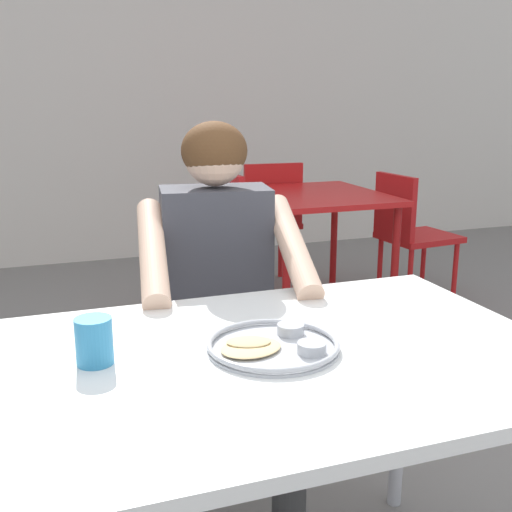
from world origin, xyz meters
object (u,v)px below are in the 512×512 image
Objects in this scene: thali_tray at (274,344)px; diner_foreground at (220,283)px; drinking_cup at (94,339)px; chair_foreground at (211,329)px; table_foreground at (275,384)px; table_background_red at (314,209)px; chair_red_far at (268,216)px; chair_red_left at (212,240)px; chair_red_right at (409,230)px.

thali_tray is 0.61m from diner_foreground.
chair_foreground is (0.45, 0.77, -0.31)m from drinking_cup.
table_foreground is 1.42× the size of table_background_red.
drinking_cup is 0.70m from diner_foreground.
table_foreground is 4.30× the size of thali_tray.
chair_red_far is (1.00, 2.70, -0.18)m from table_foreground.
chair_red_left is (0.44, 2.11, -0.17)m from table_foreground.
chair_red_right is at bearing 38.06° from chair_foreground.
diner_foreground is at bearing -96.50° from chair_foreground.
chair_red_far reaches higher than table_background_red.
drinking_cup is 0.12× the size of chair_red_right.
drinking_cup is (-0.37, 0.07, 0.12)m from table_foreground.
diner_foreground is (0.06, 0.61, -0.04)m from thali_tray.
drinking_cup is 0.08× the size of diner_foreground.
chair_foreground reaches higher than table_foreground.
table_foreground is 0.87m from chair_foreground.
thali_tray is at bearing -95.36° from diner_foreground.
thali_tray reaches higher than table_foreground.
chair_red_right is 0.92m from chair_red_far.
chair_foreground is at bearing 84.23° from table_foreground.
chair_red_far is (0.56, 0.59, -0.00)m from chair_red_left.
drinking_cup is at bearing 171.64° from thali_tray.
chair_red_left is at bearing -179.57° from table_background_red.
drinking_cup reaches higher than table_background_red.
chair_red_right is (0.66, 0.01, -0.17)m from table_background_red.
chair_red_right is (1.72, 2.11, -0.29)m from thali_tray.
chair_foreground is 1.32m from chair_red_left.
chair_red_left is at bearing 75.54° from diner_foreground.
table_background_red is at bearing 63.16° from thali_tray.
diner_foreground reaches higher than table_background_red.
drinking_cup reaches higher than chair_red_right.
chair_foreground is at bearing -127.56° from table_background_red.
chair_red_far reaches higher than table_foreground.
diner_foreground is at bearing 52.18° from drinking_cup.
chair_foreground reaches higher than table_background_red.
chair_foreground is (0.08, 0.82, -0.27)m from thali_tray.
table_background_red is at bearing -83.64° from chair_red_far.
thali_tray is 2.87m from chair_red_far.
chair_red_far is at bearing 46.44° from chair_red_left.
thali_tray is at bearing -110.41° from chair_red_far.
diner_foreground reaches higher than chair_red_right.
chair_red_left is at bearing 68.29° from drinking_cup.
table_foreground is 1.51× the size of chair_red_right.
chair_red_left is at bearing 78.13° from table_foreground.
thali_tray is 0.38m from drinking_cup.
thali_tray is at bearing -101.88° from chair_red_left.
chair_foreground is 2.07m from chair_red_far.
chair_red_right is at bearing 0.63° from chair_red_left.
chair_red_far is at bearing 96.36° from table_background_red.
diner_foreground is (0.43, 0.55, -0.08)m from drinking_cup.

